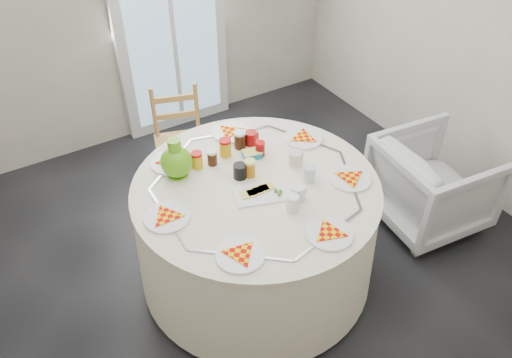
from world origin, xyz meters
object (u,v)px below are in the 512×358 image
wooden_chair (180,139)px  green_pitcher (176,160)px  table (256,231)px  armchair (434,177)px

wooden_chair → green_pitcher: 0.89m
table → green_pitcher: size_ratio=6.15×
armchair → green_pitcher: (-1.71, 0.54, 0.48)m
wooden_chair → armchair: wooden_chair is taller
wooden_chair → armchair: size_ratio=1.15×
armchair → green_pitcher: size_ratio=3.01×
table → wooden_chair: size_ratio=1.78×
table → green_pitcher: 0.69m
table → green_pitcher: (-0.35, 0.32, 0.49)m
table → armchair: (1.35, -0.22, 0.02)m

